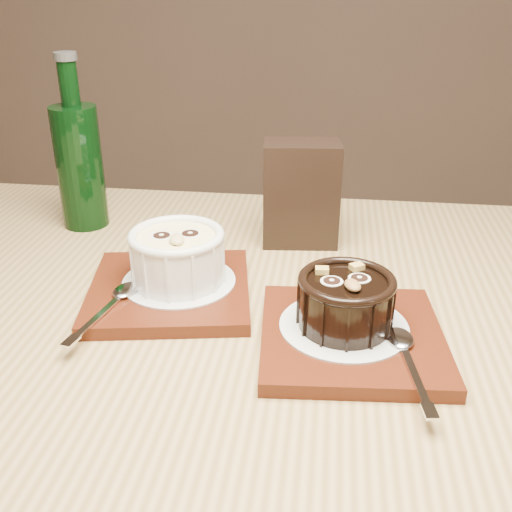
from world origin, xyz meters
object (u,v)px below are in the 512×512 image
(table, at_px, (242,392))
(green_bottle, at_px, (79,162))
(tray_left, at_px, (170,290))
(ramekin_white, at_px, (177,254))
(ramekin_dark, at_px, (346,299))
(condiment_stand, at_px, (301,194))
(tray_right, at_px, (352,337))

(table, bearing_deg, green_bottle, 135.18)
(tray_left, bearing_deg, ramekin_white, 38.79)
(ramekin_dark, xyz_separation_m, condiment_stand, (-0.05, 0.24, 0.02))
(tray_right, relative_size, condiment_stand, 1.29)
(ramekin_white, distance_m, condiment_stand, 0.21)
(tray_left, height_order, ramekin_dark, ramekin_dark)
(ramekin_white, height_order, condiment_stand, condiment_stand)
(table, xyz_separation_m, tray_right, (0.11, -0.03, 0.10))
(table, bearing_deg, ramekin_dark, -11.10)
(table, bearing_deg, tray_left, 149.49)
(ramekin_dark, bearing_deg, table, 151.71)
(ramekin_dark, bearing_deg, condiment_stand, 84.31)
(tray_left, relative_size, condiment_stand, 1.29)
(table, distance_m, ramekin_white, 0.17)
(tray_left, distance_m, ramekin_white, 0.04)
(tray_left, relative_size, ramekin_white, 1.67)
(table, bearing_deg, ramekin_white, 142.67)
(tray_left, bearing_deg, ramekin_dark, -20.55)
(tray_left, bearing_deg, condiment_stand, 48.47)
(ramekin_white, distance_m, tray_right, 0.22)
(ramekin_white, xyz_separation_m, green_bottle, (-0.18, 0.19, 0.04))
(tray_right, relative_size, green_bottle, 0.74)
(ramekin_white, xyz_separation_m, tray_right, (0.19, -0.09, -0.04))
(tray_left, distance_m, condiment_stand, 0.23)
(condiment_stand, bearing_deg, ramekin_dark, -78.51)
(tray_right, bearing_deg, tray_left, 158.37)
(tray_right, bearing_deg, ramekin_white, 155.42)
(table, xyz_separation_m, ramekin_white, (-0.08, 0.06, 0.14))
(ramekin_white, relative_size, green_bottle, 0.45)
(tray_right, height_order, condiment_stand, condiment_stand)
(tray_left, height_order, condiment_stand, condiment_stand)
(ramekin_dark, distance_m, green_bottle, 0.46)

